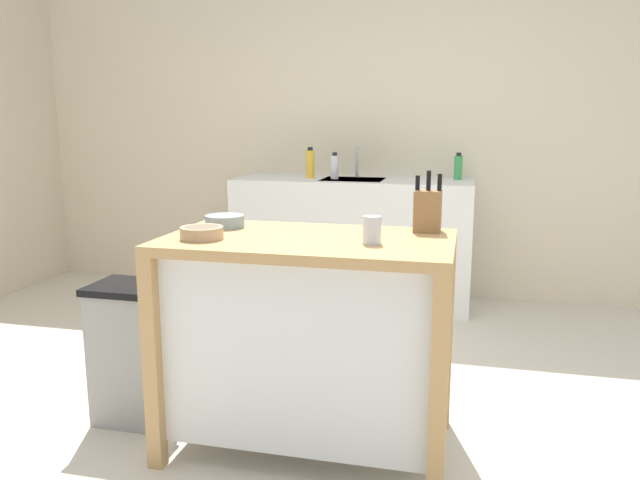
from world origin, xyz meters
TOP-DOWN VIEW (x-y plane):
  - ground_plane at (0.00, 0.00)m, footprint 6.84×6.84m
  - wall_back at (0.00, 2.37)m, footprint 5.84×0.10m
  - kitchen_island at (-0.03, -0.07)m, footprint 1.13×0.65m
  - knife_block at (0.41, 0.16)m, footprint 0.11×0.09m
  - bowl_ceramic_wide at (-0.42, -0.20)m, footprint 0.17×0.17m
  - bowl_ceramic_small at (-0.43, 0.06)m, footprint 0.17×0.17m
  - drinking_cup at (0.23, -0.14)m, footprint 0.07×0.07m
  - trash_bin at (-0.84, -0.03)m, footprint 0.36×0.28m
  - sink_counter at (-0.24, 2.02)m, footprint 1.71×0.60m
  - sink_faucet at (-0.24, 2.16)m, footprint 0.02×0.02m
  - bottle_dish_soap at (-0.56, 2.01)m, footprint 0.06×0.06m
  - bottle_hand_soap at (-0.37, 1.99)m, footprint 0.06×0.06m
  - bottle_spray_cleaner at (0.49, 2.14)m, footprint 0.06×0.06m

SIDE VIEW (x-z plane):
  - ground_plane at x=0.00m, z-range 0.00..0.00m
  - trash_bin at x=-0.84m, z-range 0.00..0.63m
  - sink_counter at x=-0.24m, z-range 0.00..0.91m
  - kitchen_island at x=-0.03m, z-range 0.05..0.94m
  - bowl_ceramic_wide at x=-0.42m, z-range 0.88..0.93m
  - bowl_ceramic_small at x=-0.43m, z-range 0.88..0.94m
  - drinking_cup at x=0.23m, z-range 0.88..0.99m
  - knife_block at x=0.41m, z-range 0.85..1.10m
  - bottle_hand_soap at x=-0.37m, z-range 0.90..1.09m
  - bottle_spray_cleaner at x=0.49m, z-range 0.90..1.10m
  - bottle_dish_soap at x=-0.56m, z-range 0.90..1.13m
  - sink_faucet at x=-0.24m, z-range 0.91..1.13m
  - wall_back at x=0.00m, z-range 0.00..2.60m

